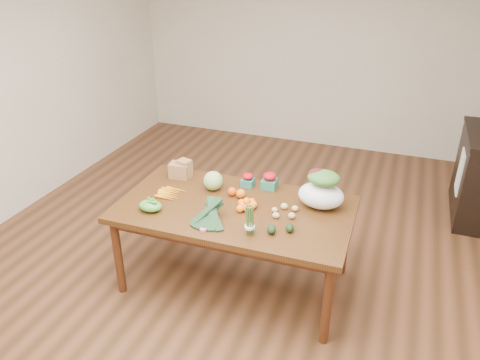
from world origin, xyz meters
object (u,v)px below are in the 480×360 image
(asparagus_bundle, at_px, (250,220))
(salad_bag, at_px, (321,191))
(cabbage, at_px, (213,181))
(paper_bag, at_px, (180,169))
(mandarin_cluster, at_px, (246,203))
(kale_bunch, at_px, (208,215))
(dining_table, at_px, (235,245))

(asparagus_bundle, bearing_deg, salad_bag, 54.51)
(cabbage, xyz_separation_m, asparagus_bundle, (0.53, -0.55, 0.04))
(cabbage, bearing_deg, paper_bag, 163.07)
(asparagus_bundle, distance_m, salad_bag, 0.70)
(mandarin_cluster, bearing_deg, asparagus_bundle, -66.70)
(asparagus_bundle, bearing_deg, kale_bunch, 175.72)
(cabbage, distance_m, asparagus_bundle, 0.76)
(dining_table, relative_size, kale_bunch, 4.71)
(cabbage, distance_m, kale_bunch, 0.56)
(kale_bunch, relative_size, salad_bag, 1.09)
(kale_bunch, distance_m, salad_bag, 0.93)
(paper_bag, relative_size, salad_bag, 0.64)
(salad_bag, bearing_deg, dining_table, -159.54)
(paper_bag, bearing_deg, kale_bunch, -48.79)
(dining_table, relative_size, cabbage, 11.21)
(cabbage, bearing_deg, dining_table, -37.28)
(dining_table, height_order, cabbage, cabbage)
(cabbage, height_order, asparagus_bundle, asparagus_bundle)
(paper_bag, height_order, cabbage, cabbage)
(paper_bag, distance_m, cabbage, 0.40)
(cabbage, distance_m, salad_bag, 0.93)
(salad_bag, bearing_deg, mandarin_cluster, -156.98)
(dining_table, distance_m, paper_bag, 0.87)
(kale_bunch, bearing_deg, mandarin_cluster, 58.84)
(paper_bag, bearing_deg, salad_bag, -3.80)
(paper_bag, relative_size, cabbage, 1.40)
(mandarin_cluster, xyz_separation_m, kale_bunch, (-0.19, -0.33, 0.03))
(mandarin_cluster, distance_m, asparagus_bundle, 0.39)
(dining_table, bearing_deg, asparagus_bundle, -54.73)
(kale_bunch, xyz_separation_m, salad_bag, (0.74, 0.56, 0.06))
(dining_table, height_order, paper_bag, paper_bag)
(kale_bunch, height_order, salad_bag, salad_bag)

